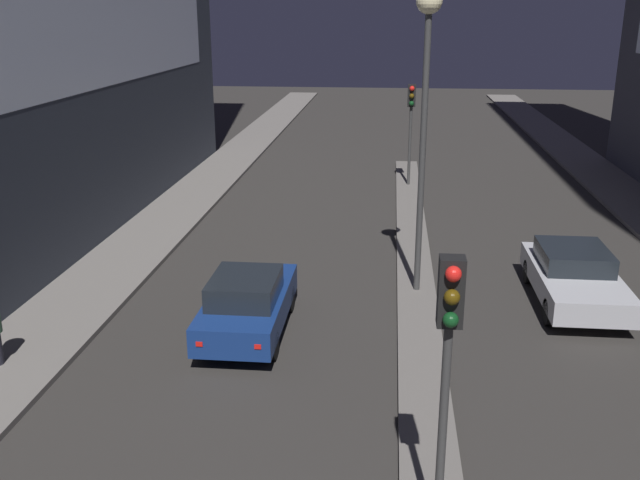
# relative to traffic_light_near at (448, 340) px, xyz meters

# --- Properties ---
(median_strip) EXTENTS (1.00, 29.49, 0.14)m
(median_strip) POSITION_rel_traffic_light_near_xyz_m (0.00, 11.37, -3.13)
(median_strip) COLOR #66605B
(median_strip) RESTS_ON ground
(traffic_light_near) EXTENTS (0.32, 0.42, 4.15)m
(traffic_light_near) POSITION_rel_traffic_light_near_xyz_m (0.00, 0.00, 0.00)
(traffic_light_near) COLOR #383838
(traffic_light_near) RESTS_ON median_strip
(traffic_light_mid) EXTENTS (0.32, 0.42, 4.15)m
(traffic_light_mid) POSITION_rel_traffic_light_near_xyz_m (0.00, 21.24, 0.00)
(traffic_light_mid) COLOR #383838
(traffic_light_mid) RESTS_ON median_strip
(street_lamp) EXTENTS (0.62, 0.62, 7.53)m
(street_lamp) POSITION_rel_traffic_light_near_xyz_m (0.00, 9.37, 2.59)
(street_lamp) COLOR #383838
(street_lamp) RESTS_ON median_strip
(car_left_lane) EXTENTS (1.73, 4.17, 1.50)m
(car_left_lane) POSITION_rel_traffic_light_near_xyz_m (-3.95, 6.57, -2.44)
(car_left_lane) COLOR navy
(car_left_lane) RESTS_ON ground
(car_right_lane) EXTENTS (1.94, 4.46, 1.39)m
(car_right_lane) POSITION_rel_traffic_light_near_xyz_m (3.95, 9.20, -2.47)
(car_right_lane) COLOR #B2B2B7
(car_right_lane) RESTS_ON ground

